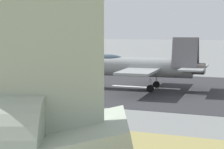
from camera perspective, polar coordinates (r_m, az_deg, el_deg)
The scene contains 4 objects.
ground_plane at distance 48.21m, azimuth 3.44°, elevation -1.69°, with size 400.00×400.00×0.00m, color slate.
runway_strip at distance 48.20m, azimuth 3.46°, elevation -1.68°, with size 240.00×26.00×0.02m.
fighter_jet at distance 46.20m, azimuth 3.30°, elevation 1.10°, with size 16.42×13.83×5.71m.
marker_cone_mid at distance 62.46m, azimuth 2.01°, elevation 0.39°, with size 0.44×0.44×0.55m, color orange.
Camera 1 is at (-15.56, 45.14, 6.64)m, focal length 67.90 mm.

